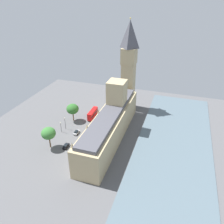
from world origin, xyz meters
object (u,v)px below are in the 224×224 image
Objects in this scene: plane_tree_midblock at (48,133)px; clock_tower at (129,65)px; street_lamp_under_trees at (65,121)px; parliament_building at (111,123)px; car_black_trailing at (66,146)px; street_lamp_kerbside at (61,125)px; plane_tree_far_end at (73,109)px; pedestrian_opposite_hall at (105,120)px; car_silver_leading at (76,132)px; double_decker_bus_near_tower at (93,114)px.

clock_tower is at bearing -115.17° from plane_tree_midblock.
plane_tree_midblock is 16.62m from street_lamp_under_trees.
parliament_building reaches higher than car_black_trailing.
plane_tree_far_end is at bearing -93.30° from street_lamp_kerbside.
street_lamp_under_trees is (7.93, -14.39, 3.87)m from car_black_trailing.
street_lamp_under_trees is (17.39, 13.67, 4.02)m from pedestrian_opposite_hall.
clock_tower is 34.66m from pedestrian_opposite_hall.
street_lamp_kerbside is (25.88, 4.27, -3.99)m from parliament_building.
clock_tower is 58.27m from car_black_trailing.
plane_tree_far_end is at bearing 106.81° from car_black_trailing.
parliament_building is 16.76m from pedestrian_opposite_hall.
clock_tower is 12.25× the size of car_silver_leading.
car_silver_leading is 11.93m from car_black_trailing.
plane_tree_far_end is 9.51m from street_lamp_under_trees.
plane_tree_far_end is 25.45m from plane_tree_midblock.
street_lamp_kerbside is at bearing 79.22° from street_lamp_under_trees.
parliament_building is at bearing -54.48° from pedestrian_opposite_hall.
plane_tree_midblock reaches higher than street_lamp_kerbside.
parliament_building is at bearing -178.00° from street_lamp_under_trees.
street_lamp_under_trees is (7.56, -2.46, 3.87)m from car_silver_leading.
car_black_trailing is 0.42× the size of plane_tree_far_end.
clock_tower is 48.26m from street_lamp_under_trees.
plane_tree_far_end is (7.85, -23.52, 6.52)m from car_black_trailing.
double_decker_bus_near_tower is at bearing -42.41° from parliament_building.
plane_tree_midblock is (8.39, 31.84, 5.19)m from double_decker_bus_near_tower.
plane_tree_far_end reaches higher than car_black_trailing.
pedestrian_opposite_hall is at bearing 70.61° from clock_tower.
street_lamp_kerbside is at bearing -118.33° from double_decker_bus_near_tower.
car_black_trailing is at bearing 108.47° from plane_tree_far_end.
clock_tower reaches higher than double_decker_bus_near_tower.
pedestrian_opposite_hall is (7.85, -12.79, -7.46)m from parliament_building.
clock_tower is at bearing -125.51° from street_lamp_under_trees.
plane_tree_midblock is at bearing 92.85° from street_lamp_under_trees.
street_lamp_kerbside reaches higher than car_silver_leading.
car_silver_leading is 8.84m from street_lamp_under_trees.
double_decker_bus_near_tower is 8.61m from pedestrian_opposite_hall.
plane_tree_midblock reaches higher than car_black_trailing.
pedestrian_opposite_hall is at bearing -13.66° from double_decker_bus_near_tower.
car_black_trailing reaches higher than pedestrian_opposite_hall.
street_lamp_under_trees is at bearing 160.83° from car_silver_leading.
car_silver_leading and car_black_trailing have the same top height.
double_decker_bus_near_tower reaches higher than car_black_trailing.
car_silver_leading is at bearing 161.99° from street_lamp_under_trees.
clock_tower reaches higher than parliament_building.
plane_tree_far_end is (24.74, 25.65, -19.79)m from clock_tower.
clock_tower is 4.93× the size of plane_tree_midblock.
parliament_building is at bearing -43.26° from double_decker_bus_near_tower.
plane_tree_far_end is at bearing -90.48° from street_lamp_under_trees.
parliament_building is at bearing 161.85° from plane_tree_far_end.
double_decker_bus_near_tower is 0.99× the size of plane_tree_midblock.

